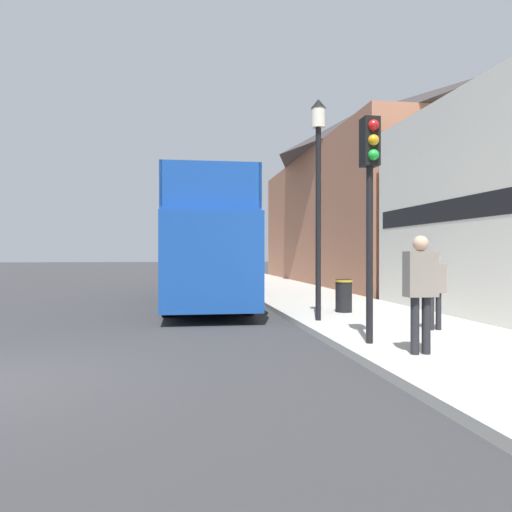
{
  "coord_description": "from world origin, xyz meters",
  "views": [
    {
      "loc": [
        2.62,
        -6.89,
        1.71
      ],
      "look_at": [
        5.02,
        7.99,
        1.63
      ],
      "focal_mm": 35.0,
      "sensor_mm": 36.0,
      "label": 1
    }
  ],
  "objects_px": {
    "pedestrian_nearest": "(421,283)",
    "pedestrian_second": "(435,284)",
    "lamp_post_third": "(229,225)",
    "traffic_signal": "(370,178)",
    "lamp_post_nearest": "(318,170)",
    "tour_bus": "(204,251)",
    "litter_bin": "(344,295)",
    "lamp_post_second": "(250,215)",
    "parked_car_ahead_of_bus": "(208,273)"
  },
  "relations": [
    {
      "from": "pedestrian_nearest",
      "to": "pedestrian_second",
      "type": "height_order",
      "value": "pedestrian_nearest"
    },
    {
      "from": "pedestrian_second",
      "to": "lamp_post_third",
      "type": "bearing_deg",
      "value": 95.05
    },
    {
      "from": "pedestrian_nearest",
      "to": "lamp_post_third",
      "type": "xyz_separation_m",
      "value": [
        -0.43,
        23.95,
        2.24
      ]
    },
    {
      "from": "traffic_signal",
      "to": "lamp_post_nearest",
      "type": "height_order",
      "value": "lamp_post_nearest"
    },
    {
      "from": "tour_bus",
      "to": "pedestrian_second",
      "type": "distance_m",
      "value": 8.48
    },
    {
      "from": "pedestrian_nearest",
      "to": "lamp_post_nearest",
      "type": "distance_m",
      "value": 4.75
    },
    {
      "from": "traffic_signal",
      "to": "lamp_post_nearest",
      "type": "xyz_separation_m",
      "value": [
        -0.04,
        3.05,
        0.66
      ]
    },
    {
      "from": "pedestrian_nearest",
      "to": "lamp_post_third",
      "type": "bearing_deg",
      "value": 91.03
    },
    {
      "from": "traffic_signal",
      "to": "litter_bin",
      "type": "height_order",
      "value": "traffic_signal"
    },
    {
      "from": "lamp_post_second",
      "to": "litter_bin",
      "type": "height_order",
      "value": "lamp_post_second"
    },
    {
      "from": "pedestrian_nearest",
      "to": "pedestrian_second",
      "type": "relative_size",
      "value": 1.18
    },
    {
      "from": "traffic_signal",
      "to": "lamp_post_third",
      "type": "bearing_deg",
      "value": 90.03
    },
    {
      "from": "traffic_signal",
      "to": "lamp_post_nearest",
      "type": "distance_m",
      "value": 3.12
    },
    {
      "from": "lamp_post_second",
      "to": "lamp_post_third",
      "type": "bearing_deg",
      "value": 89.05
    },
    {
      "from": "tour_bus",
      "to": "lamp_post_nearest",
      "type": "distance_m",
      "value": 6.25
    },
    {
      "from": "parked_car_ahead_of_bus",
      "to": "traffic_signal",
      "type": "relative_size",
      "value": 1.08
    },
    {
      "from": "parked_car_ahead_of_bus",
      "to": "pedestrian_second",
      "type": "relative_size",
      "value": 2.72
    },
    {
      "from": "pedestrian_second",
      "to": "lamp_post_second",
      "type": "height_order",
      "value": "lamp_post_second"
    },
    {
      "from": "pedestrian_nearest",
      "to": "lamp_post_nearest",
      "type": "xyz_separation_m",
      "value": [
        -0.46,
        4.06,
        2.43
      ]
    },
    {
      "from": "traffic_signal",
      "to": "pedestrian_second",
      "type": "bearing_deg",
      "value": 33.23
    },
    {
      "from": "pedestrian_second",
      "to": "lamp_post_nearest",
      "type": "xyz_separation_m",
      "value": [
        -1.95,
        1.8,
        2.59
      ]
    },
    {
      "from": "pedestrian_nearest",
      "to": "lamp_post_second",
      "type": "bearing_deg",
      "value": 92.44
    },
    {
      "from": "lamp_post_nearest",
      "to": "litter_bin",
      "type": "distance_m",
      "value": 3.59
    },
    {
      "from": "pedestrian_nearest",
      "to": "litter_bin",
      "type": "relative_size",
      "value": 2.11
    },
    {
      "from": "parked_car_ahead_of_bus",
      "to": "lamp_post_nearest",
      "type": "distance_m",
      "value": 14.66
    },
    {
      "from": "lamp_post_third",
      "to": "parked_car_ahead_of_bus",
      "type": "bearing_deg",
      "value": -106.68
    },
    {
      "from": "lamp_post_third",
      "to": "litter_bin",
      "type": "bearing_deg",
      "value": -86.58
    },
    {
      "from": "tour_bus",
      "to": "pedestrian_nearest",
      "type": "distance_m",
      "value": 9.94
    },
    {
      "from": "parked_car_ahead_of_bus",
      "to": "traffic_signal",
      "type": "height_order",
      "value": "traffic_signal"
    },
    {
      "from": "tour_bus",
      "to": "pedestrian_nearest",
      "type": "height_order",
      "value": "tour_bus"
    },
    {
      "from": "litter_bin",
      "to": "tour_bus",
      "type": "bearing_deg",
      "value": 131.38
    },
    {
      "from": "pedestrian_nearest",
      "to": "traffic_signal",
      "type": "xyz_separation_m",
      "value": [
        -0.42,
        1.01,
        1.77
      ]
    },
    {
      "from": "tour_bus",
      "to": "traffic_signal",
      "type": "relative_size",
      "value": 2.59
    },
    {
      "from": "traffic_signal",
      "to": "parked_car_ahead_of_bus",
      "type": "bearing_deg",
      "value": 95.59
    },
    {
      "from": "parked_car_ahead_of_bus",
      "to": "lamp_post_third",
      "type": "relative_size",
      "value": 0.87
    },
    {
      "from": "lamp_post_nearest",
      "to": "lamp_post_third",
      "type": "distance_m",
      "value": 19.89
    },
    {
      "from": "tour_bus",
      "to": "pedestrian_nearest",
      "type": "bearing_deg",
      "value": -72.29
    },
    {
      "from": "pedestrian_second",
      "to": "litter_bin",
      "type": "relative_size",
      "value": 1.79
    },
    {
      "from": "pedestrian_second",
      "to": "lamp_post_third",
      "type": "relative_size",
      "value": 0.32
    },
    {
      "from": "lamp_post_second",
      "to": "lamp_post_nearest",
      "type": "bearing_deg",
      "value": -89.25
    },
    {
      "from": "parked_car_ahead_of_bus",
      "to": "traffic_signal",
      "type": "xyz_separation_m",
      "value": [
        1.7,
        -17.32,
        2.31
      ]
    },
    {
      "from": "parked_car_ahead_of_bus",
      "to": "pedestrian_nearest",
      "type": "xyz_separation_m",
      "value": [
        2.12,
        -18.33,
        0.54
      ]
    },
    {
      "from": "tour_bus",
      "to": "pedestrian_second",
      "type": "height_order",
      "value": "tour_bus"
    },
    {
      "from": "tour_bus",
      "to": "lamp_post_second",
      "type": "relative_size",
      "value": 2.19
    },
    {
      "from": "parked_car_ahead_of_bus",
      "to": "lamp_post_nearest",
      "type": "height_order",
      "value": "lamp_post_nearest"
    },
    {
      "from": "parked_car_ahead_of_bus",
      "to": "pedestrian_second",
      "type": "height_order",
      "value": "pedestrian_second"
    },
    {
      "from": "litter_bin",
      "to": "traffic_signal",
      "type": "bearing_deg",
      "value": -103.56
    },
    {
      "from": "traffic_signal",
      "to": "litter_bin",
      "type": "bearing_deg",
      "value": 76.44
    },
    {
      "from": "lamp_post_third",
      "to": "litter_bin",
      "type": "distance_m",
      "value": 18.68
    },
    {
      "from": "lamp_post_third",
      "to": "pedestrian_second",
      "type": "bearing_deg",
      "value": -84.95
    }
  ]
}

